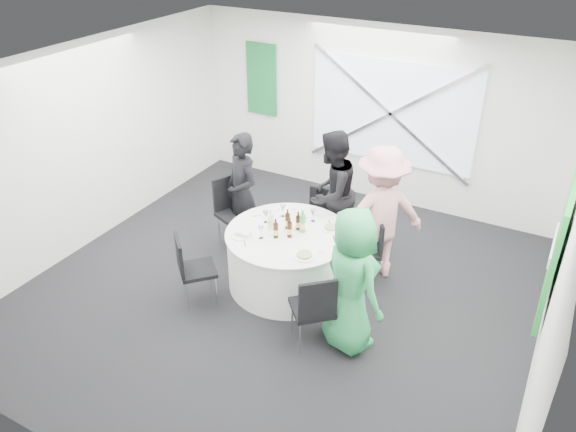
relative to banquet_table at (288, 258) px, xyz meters
The scene contains 47 objects.
floor 0.43m from the banquet_table, 90.00° to the right, with size 6.00×6.00×0.00m, color black.
ceiling 2.43m from the banquet_table, 90.00° to the right, with size 6.00×6.00×0.00m, color white.
wall_back 2.98m from the banquet_table, 90.00° to the left, with size 6.00×6.00×0.00m, color silver.
wall_front 3.36m from the banquet_table, 90.00° to the right, with size 6.00×6.00×0.00m, color silver.
wall_left 3.17m from the banquet_table, behind, with size 6.00×6.00×0.00m, color silver.
wall_right 3.17m from the banquet_table, ahead, with size 6.00×6.00×0.00m, color silver.
window_panel 2.99m from the banquet_table, 83.80° to the left, with size 2.60×0.03×1.60m, color silver.
window_brace_a 2.96m from the banquet_table, 83.71° to the left, with size 0.05×0.05×3.16m, color silver.
window_brace_b 2.96m from the banquet_table, 83.71° to the left, with size 0.05×0.05×3.16m, color silver.
green_banner 3.65m from the banquet_table, 126.03° to the left, with size 0.55×0.04×1.20m, color #146435.
green_sign 3.08m from the banquet_table, ahead, with size 0.05×1.20×1.40m, color green.
banquet_table is the anchor object (origin of this frame).
chair_back 1.05m from the banquet_table, 93.89° to the left, with size 0.41×0.42×0.85m.
chair_back_left 1.27m from the banquet_table, 157.17° to the left, with size 0.61×0.61×1.02m.
chair_back_right 1.05m from the banquet_table, 34.01° to the left, with size 0.55×0.55×0.87m.
chair_front_right 1.23m from the banquet_table, 48.01° to the right, with size 0.62×0.62×0.96m.
chair_front_left 1.24m from the banquet_table, 133.72° to the right, with size 0.59×0.59×0.92m.
person_man_back_left 1.20m from the banquet_table, 152.93° to the left, with size 0.62×0.40×1.69m, color black.
person_man_back 1.12m from the banquet_table, 83.17° to the left, with size 0.86×0.47×1.76m, color black.
person_woman_pink 1.29m from the banquet_table, 39.46° to the left, with size 1.17×0.54×1.80m, color pink.
person_woman_green 1.37m from the banquet_table, 30.29° to the right, with size 0.83×0.54×1.69m, color green.
plate_back 0.66m from the banquet_table, 94.40° to the left, with size 0.28×0.28×0.01m.
plate_back_left 0.63m from the banquet_table, 144.94° to the left, with size 0.26×0.26×0.01m.
plate_back_right 0.67m from the banquet_table, 38.31° to the left, with size 0.25×0.25×0.04m.
plate_front_right 0.68m from the banquet_table, 41.55° to the right, with size 0.27×0.27×0.04m.
plate_front_left 0.70m from the banquet_table, 144.90° to the right, with size 0.26×0.26×0.01m.
napkin 0.69m from the banquet_table, 144.04° to the right, with size 0.17×0.11×0.05m, color white.
beer_bottle_a 0.49m from the banquet_table, 121.38° to the left, with size 0.06×0.06×0.27m.
beer_bottle_b 0.50m from the banquet_table, 62.84° to the left, with size 0.06×0.06×0.25m.
beer_bottle_c 0.49m from the banquet_table, 49.74° to the right, with size 0.06×0.06×0.27m.
beer_bottle_d 0.51m from the banquet_table, 115.95° to the right, with size 0.06×0.06×0.26m.
green_water_bottle 0.53m from the banquet_table, 37.21° to the left, with size 0.08×0.08×0.30m.
clear_water_bottle 0.54m from the banquet_table, behind, with size 0.08×0.08×0.28m.
wine_glass_a 0.66m from the banquet_table, 70.35° to the left, with size 0.07×0.07×0.17m.
wine_glass_b 0.63m from the banquet_table, 166.12° to the left, with size 0.07×0.07×0.17m.
wine_glass_c 0.66m from the banquet_table, 127.77° to the left, with size 0.07×0.07×0.17m.
wine_glass_d 0.61m from the banquet_table, 131.03° to the right, with size 0.07×0.07×0.17m.
fork_a 0.69m from the banquet_table, 60.83° to the right, with size 0.01×0.15×0.01m, color silver.
knife_a 0.69m from the banquet_table, 24.50° to the right, with size 0.01×0.15×0.01m, color silver.
fork_b 0.69m from the banquet_table, 136.43° to the left, with size 0.01×0.15×0.01m, color silver.
knife_b 0.69m from the banquet_table, 161.19° to the left, with size 0.01×0.15×0.01m, color silver.
fork_c 0.69m from the banquet_table, 76.57° to the left, with size 0.01×0.15×0.01m, color silver.
knife_c 0.69m from the banquet_table, 108.35° to the left, with size 0.01×0.15×0.01m, color silver.
fork_d 0.69m from the banquet_table, 152.97° to the right, with size 0.01×0.15×0.01m, color silver.
knife_d 0.69m from the banquet_table, 125.32° to the right, with size 0.01×0.15×0.01m, color silver.
fork_e 0.69m from the banquet_table, 14.25° to the left, with size 0.01×0.15×0.01m, color silver.
knife_e 0.69m from the banquet_table, 51.89° to the left, with size 0.01×0.15×0.01m, color silver.
Camera 1 is at (2.81, -4.98, 4.39)m, focal length 35.00 mm.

